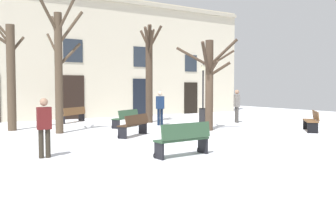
{
  "coord_description": "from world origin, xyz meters",
  "views": [
    {
      "loc": [
        -8.98,
        -12.51,
        1.97
      ],
      "look_at": [
        0.0,
        1.83,
        1.12
      ],
      "focal_mm": 38.37,
      "sensor_mm": 36.0,
      "label": 1
    }
  ],
  "objects_px": {
    "bench_near_center_tree": "(312,121)",
    "person_strolling": "(237,104)",
    "bench_near_lamp": "(73,114)",
    "tree_left_of_center": "(149,70)",
    "tree_center": "(59,65)",
    "streetlamp": "(203,84)",
    "person_by_shop_door": "(44,125)",
    "person_crossing_plaza": "(160,106)",
    "litter_bin": "(204,118)",
    "tree_near_facade": "(10,74)",
    "bench_far_corner": "(134,124)",
    "bench_facing_shops": "(183,139)",
    "tree_foreground": "(209,80)"
  },
  "relations": [
    {
      "from": "bench_near_center_tree",
      "to": "person_strolling",
      "type": "xyz_separation_m",
      "value": [
        -0.16,
        4.64,
        0.56
      ]
    },
    {
      "from": "bench_near_lamp",
      "to": "bench_near_center_tree",
      "type": "bearing_deg",
      "value": 92.61
    },
    {
      "from": "tree_left_of_center",
      "to": "bench_near_center_tree",
      "type": "relative_size",
      "value": 3.75
    },
    {
      "from": "tree_center",
      "to": "streetlamp",
      "type": "xyz_separation_m",
      "value": [
        10.51,
        3.74,
        -0.76
      ]
    },
    {
      "from": "bench_near_center_tree",
      "to": "person_strolling",
      "type": "distance_m",
      "value": 4.68
    },
    {
      "from": "bench_near_center_tree",
      "to": "person_by_shop_door",
      "type": "height_order",
      "value": "person_by_shop_door"
    },
    {
      "from": "tree_left_of_center",
      "to": "streetlamp",
      "type": "relative_size",
      "value": 1.58
    },
    {
      "from": "person_by_shop_door",
      "to": "person_crossing_plaza",
      "type": "bearing_deg",
      "value": 43.07
    },
    {
      "from": "streetlamp",
      "to": "litter_bin",
      "type": "relative_size",
      "value": 3.78
    },
    {
      "from": "litter_bin",
      "to": "tree_near_facade",
      "type": "bearing_deg",
      "value": 157.04
    },
    {
      "from": "tree_center",
      "to": "tree_left_of_center",
      "type": "xyz_separation_m",
      "value": [
        5.44,
        2.0,
        -0.02
      ]
    },
    {
      "from": "person_by_shop_door",
      "to": "person_strolling",
      "type": "bearing_deg",
      "value": 26.35
    },
    {
      "from": "person_strolling",
      "to": "bench_near_lamp",
      "type": "bearing_deg",
      "value": 75.68
    },
    {
      "from": "bench_far_corner",
      "to": "person_by_shop_door",
      "type": "relative_size",
      "value": 1.03
    },
    {
      "from": "bench_far_corner",
      "to": "person_by_shop_door",
      "type": "distance_m",
      "value": 4.87
    },
    {
      "from": "bench_facing_shops",
      "to": "person_strolling",
      "type": "relative_size",
      "value": 0.95
    },
    {
      "from": "person_by_shop_door",
      "to": "tree_left_of_center",
      "type": "bearing_deg",
      "value": 49.0
    },
    {
      "from": "tree_foreground",
      "to": "streetlamp",
      "type": "distance_m",
      "value": 7.79
    },
    {
      "from": "tree_center",
      "to": "bench_near_lamp",
      "type": "height_order",
      "value": "tree_center"
    },
    {
      "from": "bench_near_center_tree",
      "to": "tree_left_of_center",
      "type": "bearing_deg",
      "value": -104.0
    },
    {
      "from": "tree_near_facade",
      "to": "bench_near_center_tree",
      "type": "bearing_deg",
      "value": -33.16
    },
    {
      "from": "person_by_shop_door",
      "to": "bench_far_corner",
      "type": "bearing_deg",
      "value": 37.23
    },
    {
      "from": "bench_facing_shops",
      "to": "bench_near_center_tree",
      "type": "height_order",
      "value": "bench_facing_shops"
    },
    {
      "from": "person_crossing_plaza",
      "to": "tree_center",
      "type": "bearing_deg",
      "value": 5.52
    },
    {
      "from": "person_crossing_plaza",
      "to": "bench_near_center_tree",
      "type": "bearing_deg",
      "value": 127.58
    },
    {
      "from": "tree_foreground",
      "to": "person_strolling",
      "type": "distance_m",
      "value": 4.24
    },
    {
      "from": "bench_facing_shops",
      "to": "person_by_shop_door",
      "type": "bearing_deg",
      "value": -32.13
    },
    {
      "from": "tree_left_of_center",
      "to": "bench_facing_shops",
      "type": "relative_size",
      "value": 3.18
    },
    {
      "from": "bench_far_corner",
      "to": "tree_near_facade",
      "type": "bearing_deg",
      "value": -83.97
    },
    {
      "from": "tree_foreground",
      "to": "tree_left_of_center",
      "type": "distance_m",
      "value": 4.67
    },
    {
      "from": "streetlamp",
      "to": "litter_bin",
      "type": "height_order",
      "value": "streetlamp"
    },
    {
      "from": "tree_near_facade",
      "to": "person_strolling",
      "type": "xyz_separation_m",
      "value": [
        11.11,
        -2.72,
        -1.55
      ]
    },
    {
      "from": "litter_bin",
      "to": "bench_near_center_tree",
      "type": "bearing_deg",
      "value": -51.9
    },
    {
      "from": "tree_center",
      "to": "tree_near_facade",
      "type": "relative_size",
      "value": 1.12
    },
    {
      "from": "bench_far_corner",
      "to": "person_crossing_plaza",
      "type": "bearing_deg",
      "value": -168.77
    },
    {
      "from": "person_strolling",
      "to": "tree_foreground",
      "type": "bearing_deg",
      "value": 138.11
    },
    {
      "from": "bench_facing_shops",
      "to": "streetlamp",
      "type": "bearing_deg",
      "value": -133.0
    },
    {
      "from": "person_by_shop_door",
      "to": "bench_near_center_tree",
      "type": "bearing_deg",
      "value": 3.99
    },
    {
      "from": "tree_left_of_center",
      "to": "person_crossing_plaza",
      "type": "height_order",
      "value": "tree_left_of_center"
    },
    {
      "from": "tree_foreground",
      "to": "streetlamp",
      "type": "height_order",
      "value": "tree_foreground"
    },
    {
      "from": "bench_near_lamp",
      "to": "bench_facing_shops",
      "type": "distance_m",
      "value": 11.31
    },
    {
      "from": "tree_center",
      "to": "litter_bin",
      "type": "relative_size",
      "value": 6.24
    },
    {
      "from": "person_strolling",
      "to": "streetlamp",
      "type": "bearing_deg",
      "value": 5.5
    },
    {
      "from": "bench_facing_shops",
      "to": "person_strolling",
      "type": "height_order",
      "value": "person_strolling"
    },
    {
      "from": "tree_left_of_center",
      "to": "bench_facing_shops",
      "type": "height_order",
      "value": "tree_left_of_center"
    },
    {
      "from": "streetlamp",
      "to": "person_crossing_plaza",
      "type": "relative_size",
      "value": 1.99
    },
    {
      "from": "bench_facing_shops",
      "to": "bench_near_center_tree",
      "type": "xyz_separation_m",
      "value": [
        8.12,
        1.74,
        -0.03
      ]
    },
    {
      "from": "tree_center",
      "to": "streetlamp",
      "type": "distance_m",
      "value": 11.18
    },
    {
      "from": "tree_left_of_center",
      "to": "bench_near_lamp",
      "type": "distance_m",
      "value": 4.9
    },
    {
      "from": "tree_foreground",
      "to": "tree_center",
      "type": "xyz_separation_m",
      "value": [
        -5.98,
        2.6,
        0.63
      ]
    }
  ]
}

